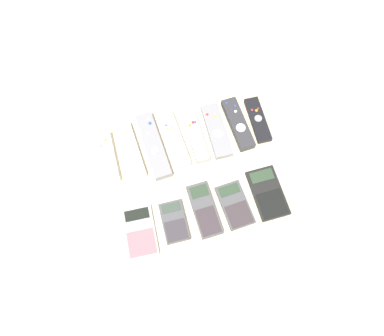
{
  "coord_description": "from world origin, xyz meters",
  "views": [
    {
      "loc": [
        -0.11,
        -0.36,
        1.03
      ],
      "look_at": [
        0.0,
        0.03,
        0.01
      ],
      "focal_mm": 35.0,
      "sensor_mm": 36.0,
      "label": 1
    }
  ],
  "objects": [
    {
      "name": "ground_plane",
      "position": [
        0.0,
        0.0,
        0.0
      ],
      "size": [
        3.0,
        3.0,
        0.0
      ],
      "primitive_type": "plane",
      "color": "beige"
    },
    {
      "name": "remote_0",
      "position": [
        -0.24,
        0.13,
        0.01
      ],
      "size": [
        0.06,
        0.16,
        0.03
      ],
      "rotation": [
        0.0,
        0.0,
        -0.01
      ],
      "color": "white",
      "rests_on": "ground_plane"
    },
    {
      "name": "remote_1",
      "position": [
        -0.16,
        0.13,
        0.01
      ],
      "size": [
        0.06,
        0.18,
        0.02
      ],
      "rotation": [
        0.0,
        0.0,
        0.06
      ],
      "color": "white",
      "rests_on": "ground_plane"
    },
    {
      "name": "remote_2",
      "position": [
        -0.09,
        0.13,
        0.01
      ],
      "size": [
        0.06,
        0.22,
        0.03
      ],
      "rotation": [
        0.0,
        0.0,
        0.05
      ],
      "color": "gray",
      "rests_on": "ground_plane"
    },
    {
      "name": "remote_3",
      "position": [
        -0.02,
        0.14,
        0.01
      ],
      "size": [
        0.05,
        0.19,
        0.02
      ],
      "rotation": [
        0.0,
        0.0,
        0.06
      ],
      "color": "silver",
      "rests_on": "ground_plane"
    },
    {
      "name": "remote_4",
      "position": [
        0.04,
        0.13,
        0.01
      ],
      "size": [
        0.04,
        0.17,
        0.02
      ],
      "rotation": [
        0.0,
        0.0,
        -0.0
      ],
      "color": "#B7B7BC",
      "rests_on": "ground_plane"
    },
    {
      "name": "remote_5",
      "position": [
        0.11,
        0.13,
        0.01
      ],
      "size": [
        0.06,
        0.18,
        0.02
      ],
      "rotation": [
        0.0,
        0.0,
        -0.03
      ],
      "color": "gray",
      "rests_on": "ground_plane"
    },
    {
      "name": "remote_6",
      "position": [
        0.18,
        0.13,
        0.01
      ],
      "size": [
        0.05,
        0.18,
        0.03
      ],
      "rotation": [
        0.0,
        0.0,
        0.04
      ],
      "color": "#333338",
      "rests_on": "ground_plane"
    },
    {
      "name": "remote_7",
      "position": [
        0.24,
        0.13,
        0.01
      ],
      "size": [
        0.05,
        0.16,
        0.02
      ],
      "rotation": [
        0.0,
        0.0,
        -0.04
      ],
      "color": "black",
      "rests_on": "ground_plane"
    },
    {
      "name": "calculator_0",
      "position": [
        -0.19,
        -0.11,
        0.01
      ],
      "size": [
        0.09,
        0.15,
        0.01
      ],
      "rotation": [
        0.0,
        0.0,
        -0.06
      ],
      "color": "#B2B2B7",
      "rests_on": "ground_plane"
    },
    {
      "name": "calculator_1",
      "position": [
        -0.09,
        -0.11,
        0.01
      ],
      "size": [
        0.07,
        0.12,
        0.02
      ],
      "rotation": [
        0.0,
        0.0,
        -0.03
      ],
      "color": "#4C4C51",
      "rests_on": "ground_plane"
    },
    {
      "name": "calculator_2",
      "position": [
        -0.0,
        -0.1,
        0.01
      ],
      "size": [
        0.07,
        0.16,
        0.02
      ],
      "rotation": [
        0.0,
        0.0,
        0.02
      ],
      "color": "#4C4C51",
      "rests_on": "ground_plane"
    },
    {
      "name": "calculator_3",
      "position": [
        0.09,
        -0.11,
        0.01
      ],
      "size": [
        0.08,
        0.14,
        0.01
      ],
      "rotation": [
        0.0,
        0.0,
        0.06
      ],
      "color": "#4C4C51",
      "rests_on": "ground_plane"
    },
    {
      "name": "calculator_4",
      "position": [
        0.19,
        -0.1,
        0.01
      ],
      "size": [
        0.09,
        0.15,
        0.01
      ],
      "rotation": [
        0.0,
        0.0,
        0.0
      ],
      "color": "black",
      "rests_on": "ground_plane"
    }
  ]
}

